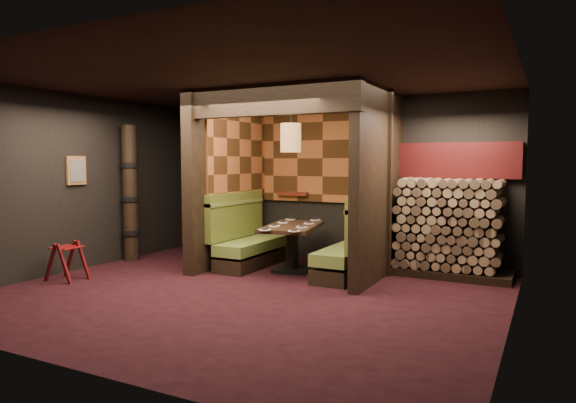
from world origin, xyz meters
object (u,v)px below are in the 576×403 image
(firewood_stack, at_px, (453,228))
(luggage_rack, at_px, (67,260))
(totem_column, at_px, (130,194))
(pendant_lamp, at_px, (291,138))
(booth_bench_right, at_px, (353,251))
(booth_bench_left, at_px, (247,242))
(dining_table, at_px, (292,240))

(firewood_stack, bearing_deg, luggage_rack, -150.73)
(totem_column, bearing_deg, firewood_stack, 13.19)
(pendant_lamp, bearing_deg, luggage_rack, -143.01)
(booth_bench_right, distance_m, firewood_stack, 1.56)
(booth_bench_left, xyz_separation_m, luggage_rack, (-1.82, -2.14, -0.10))
(luggage_rack, bearing_deg, pendant_lamp, 36.99)
(luggage_rack, bearing_deg, totem_column, 99.73)
(pendant_lamp, bearing_deg, dining_table, 90.00)
(luggage_rack, height_order, totem_column, totem_column)
(luggage_rack, bearing_deg, booth_bench_left, 49.65)
(pendant_lamp, xyz_separation_m, totem_column, (-2.97, -0.45, -0.95))
(dining_table, bearing_deg, firewood_stack, 17.70)
(booth_bench_right, relative_size, luggage_rack, 2.63)
(dining_table, xyz_separation_m, luggage_rack, (-2.70, -2.08, -0.21))
(booth_bench_left, bearing_deg, totem_column, -165.25)
(totem_column, bearing_deg, dining_table, 9.47)
(pendant_lamp, height_order, luggage_rack, pendant_lamp)
(pendant_lamp, height_order, totem_column, pendant_lamp)
(booth_bench_left, relative_size, totem_column, 0.67)
(booth_bench_right, distance_m, totem_column, 4.10)
(pendant_lamp, bearing_deg, booth_bench_left, 173.27)
(luggage_rack, distance_m, totem_column, 1.84)
(booth_bench_left, relative_size, dining_table, 1.03)
(booth_bench_right, distance_m, dining_table, 1.02)
(booth_bench_left, bearing_deg, firewood_stack, 12.17)
(booth_bench_right, distance_m, luggage_rack, 4.28)
(booth_bench_left, bearing_deg, pendant_lamp, -6.73)
(pendant_lamp, bearing_deg, firewood_stack, 18.80)
(booth_bench_left, distance_m, firewood_stack, 3.34)
(dining_table, distance_m, firewood_stack, 2.49)
(booth_bench_right, bearing_deg, dining_table, -176.92)
(booth_bench_left, distance_m, totem_column, 2.30)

